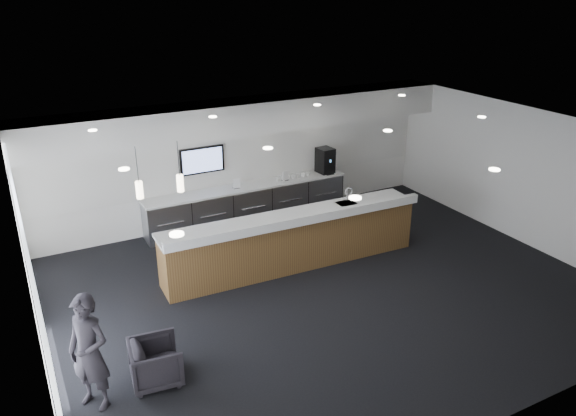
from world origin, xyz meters
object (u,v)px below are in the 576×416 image
service_counter (293,240)px  lounge_guest (89,353)px  armchair (156,362)px  coffee_machine (325,160)px

service_counter → lounge_guest: 4.94m
service_counter → armchair: bearing=-145.5°
coffee_machine → lounge_guest: (-6.58, -4.76, -0.40)m
armchair → lounge_guest: bearing=101.8°
service_counter → lounge_guest: lounge_guest is taller
service_counter → armchair: (-3.47, -2.25, -0.24)m
service_counter → lounge_guest: bearing=-150.3°
coffee_machine → armchair: bearing=-145.5°
coffee_machine → lounge_guest: size_ratio=0.37×
service_counter → coffee_machine: size_ratio=8.65×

